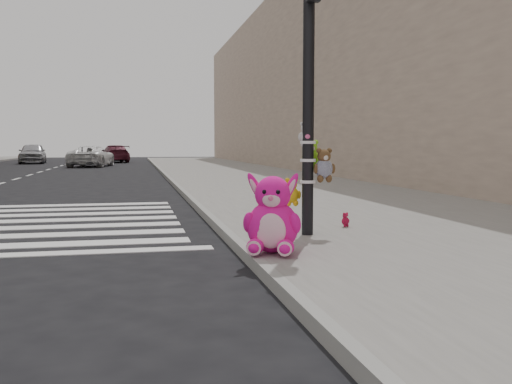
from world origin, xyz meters
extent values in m
plane|color=black|center=(0.00, 0.00, 0.00)|extent=(120.00, 120.00, 0.00)
cube|color=slate|center=(5.00, 10.00, 0.07)|extent=(7.00, 80.00, 0.14)
cube|color=gray|center=(1.55, 10.00, 0.07)|extent=(0.12, 80.00, 0.15)
cube|color=#BCA590|center=(10.50, 20.00, 5.00)|extent=(5.00, 60.00, 10.00)
cylinder|color=black|center=(2.60, 1.80, 2.14)|extent=(0.16, 0.16, 4.00)
cylinder|color=white|center=(2.60, 1.80, 0.89)|extent=(0.22, 0.22, 0.04)
cylinder|color=white|center=(2.60, 1.80, 1.19)|extent=(0.22, 0.22, 0.04)
cylinder|color=white|center=(2.60, 1.80, 1.44)|extent=(0.22, 0.22, 0.04)
ellipsoid|color=#F9159A|center=(1.55, 0.40, 0.23)|extent=(0.30, 0.37, 0.18)
ellipsoid|color=#F9159A|center=(1.87, 0.29, 0.23)|extent=(0.30, 0.37, 0.18)
ellipsoid|color=#F9159A|center=(1.80, 0.60, 0.45)|extent=(0.75, 0.70, 0.62)
ellipsoid|color=#F9BFD1|center=(1.73, 0.40, 0.43)|extent=(0.36, 0.23, 0.40)
sphere|color=#F9159A|center=(1.80, 0.60, 0.83)|extent=(0.54, 0.54, 0.42)
ellipsoid|color=#F9159A|center=(1.63, 0.68, 0.89)|extent=(0.30, 0.18, 0.42)
ellipsoid|color=#F9159A|center=(1.99, 0.55, 0.89)|extent=(0.30, 0.18, 0.42)
imported|color=silver|center=(-2.43, 32.01, 0.66)|extent=(2.93, 5.03, 1.32)
imported|color=#541827|center=(-1.26, 40.88, 0.68)|extent=(2.66, 4.93, 1.36)
imported|color=#A9A9AE|center=(-7.18, 39.36, 0.77)|extent=(2.23, 4.64, 1.53)
camera|label=1|loc=(0.22, -5.85, 1.41)|focal=40.00mm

